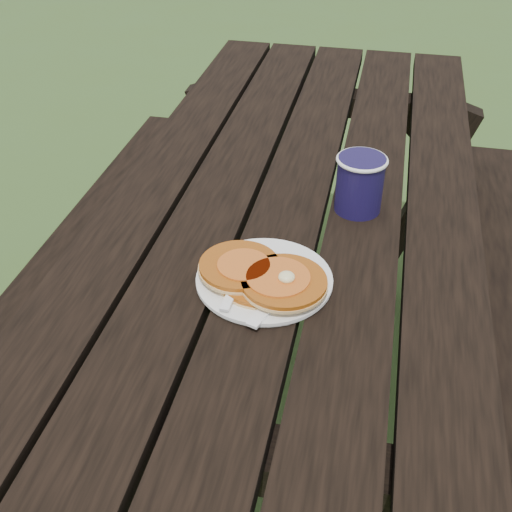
% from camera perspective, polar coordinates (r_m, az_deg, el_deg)
% --- Properties ---
extents(ground, '(60.00, 60.00, 0.00)m').
position_cam_1_polar(ground, '(1.86, 2.67, -14.16)').
color(ground, '#385122').
rests_on(ground, ground).
extents(picnic_table, '(1.36, 1.80, 0.75)m').
position_cam_1_polar(picnic_table, '(1.59, 3.04, -5.76)').
color(picnic_table, black).
rests_on(picnic_table, ground).
extents(plate, '(0.30, 0.30, 0.01)m').
position_cam_1_polar(plate, '(1.09, 0.75, -2.16)').
color(plate, white).
rests_on(plate, picnic_table).
extents(pancake_stack, '(0.22, 0.17, 0.04)m').
position_cam_1_polar(pancake_stack, '(1.07, 0.60, -1.80)').
color(pancake_stack, '#AB5413').
rests_on(pancake_stack, plate).
extents(knife, '(0.07, 0.18, 0.00)m').
position_cam_1_polar(knife, '(1.05, 2.05, -3.40)').
color(knife, white).
rests_on(knife, plate).
extents(fork, '(0.04, 0.16, 0.01)m').
position_cam_1_polar(fork, '(1.06, -1.98, -2.95)').
color(fork, white).
rests_on(fork, plate).
extents(coffee_cup, '(0.10, 0.10, 0.11)m').
position_cam_1_polar(coffee_cup, '(1.27, 9.22, 6.59)').
color(coffee_cup, '#160F3A').
rests_on(coffee_cup, picnic_table).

